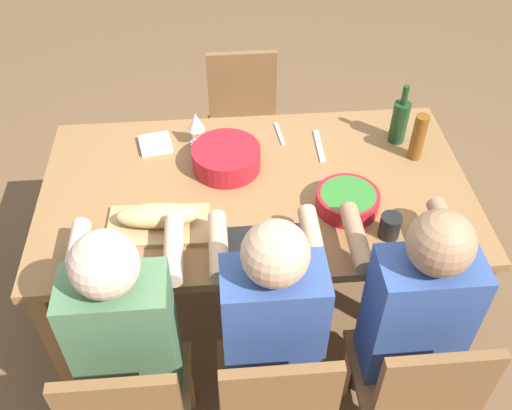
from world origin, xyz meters
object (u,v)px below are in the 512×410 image
chair_far_left (415,388)px  diner_far_center (271,320)px  diner_far_left (412,310)px  wine_bottle (400,121)px  chair_near_center (244,121)px  wine_glass (196,123)px  chair_far_center (276,399)px  diner_far_right (127,330)px  serving_bowl_fruit (226,157)px  dining_table (256,199)px  napkin_stack (155,144)px  cutting_board (159,225)px  beer_bottle (418,137)px  serving_bowl_greens (348,200)px  bread_loaf (157,216)px  chair_far_right (132,410)px  cup_far_left (390,226)px

chair_far_left → diner_far_center: size_ratio=0.71×
diner_far_left → wine_bottle: (-0.17, -0.91, 0.15)m
chair_near_center → wine_glass: (0.24, 0.52, 0.37)m
diner_far_center → chair_far_center: bearing=90.0°
diner_far_right → serving_bowl_fruit: (-0.38, -0.78, 0.10)m
dining_table → napkin_stack: 0.54m
diner_far_right → diner_far_center: bearing=180.0°
cutting_board → beer_bottle: (-1.12, -0.35, 0.10)m
chair_near_center → serving_bowl_greens: size_ratio=3.35×
serving_bowl_greens → wine_glass: wine_glass is taller
wine_glass → bread_loaf: bearing=73.3°
chair_near_center → chair_far_center: same height
cutting_board → serving_bowl_fruit: bearing=-129.3°
diner_far_center → chair_far_right: bearing=20.2°
diner_far_center → wine_glass: diner_far_center is taller
serving_bowl_fruit → diner_far_center: bearing=98.6°
cup_far_left → diner_far_center: bearing=33.6°
wine_glass → chair_far_left: bearing=122.9°
bread_loaf → beer_bottle: (-1.12, -0.35, 0.04)m
chair_near_center → napkin_stack: 0.73m
cutting_board → serving_bowl_greens: bearing=-176.4°
chair_far_left → wine_glass: (0.74, -1.15, 0.37)m
chair_near_center → chair_far_right: (0.50, 1.67, 0.00)m
chair_far_right → serving_bowl_fruit: size_ratio=2.85×
cutting_board → chair_far_center: bearing=122.7°
serving_bowl_greens → chair_far_center: bearing=62.0°
chair_near_center → beer_bottle: size_ratio=3.86×
wine_bottle → beer_bottle: 0.14m
diner_far_right → beer_bottle: diner_far_right is taller
chair_near_center → cutting_board: chair_near_center is taller
chair_near_center → serving_bowl_fruit: bearing=80.4°
diner_far_left → diner_far_center: same height
dining_table → chair_near_center: bearing=-90.0°
beer_bottle → cup_far_left: beer_bottle is taller
dining_table → diner_far_center: size_ratio=1.51×
chair_far_left → bread_loaf: same height
beer_bottle → chair_far_center: bearing=53.4°
diner_far_center → cup_far_left: diner_far_center is taller
chair_far_left → chair_far_right: 1.00m
chair_far_left → beer_bottle: 1.06m
diner_far_center → napkin_stack: (0.44, -0.96, 0.05)m
wine_bottle → napkin_stack: (1.11, -0.05, -0.10)m
dining_table → chair_near_center: chair_near_center is taller
dining_table → cup_far_left: 0.60m
diner_far_left → cutting_board: bearing=-26.1°
diner_far_center → wine_glass: size_ratio=7.23×
serving_bowl_fruit → beer_bottle: (-0.84, -0.00, 0.05)m
chair_near_center → diner_far_right: 1.58m
chair_far_center → diner_far_center: bearing=-90.0°
diner_far_right → napkin_stack: bearing=-93.7°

